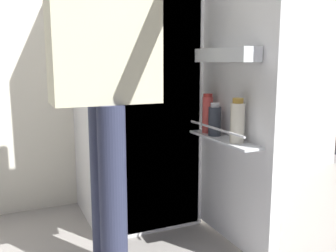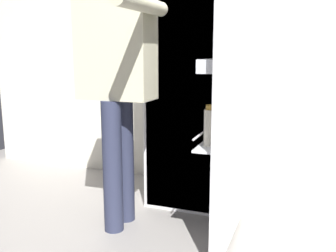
% 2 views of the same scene
% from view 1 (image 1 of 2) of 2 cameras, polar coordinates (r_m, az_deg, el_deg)
% --- Properties ---
extents(kitchen_wall, '(4.40, 0.10, 2.61)m').
position_cam_1_polar(kitchen_wall, '(2.72, -8.35, 16.40)').
color(kitchen_wall, silver).
rests_on(kitchen_wall, ground_plane).
extents(refrigerator, '(0.69, 1.29, 1.70)m').
position_cam_1_polar(refrigerator, '(2.30, -4.28, 6.33)').
color(refrigerator, white).
rests_on(refrigerator, ground_plane).
extents(person, '(0.54, 0.77, 1.64)m').
position_cam_1_polar(person, '(1.62, -9.46, 9.50)').
color(person, '#2D334C').
rests_on(person, ground_plane).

